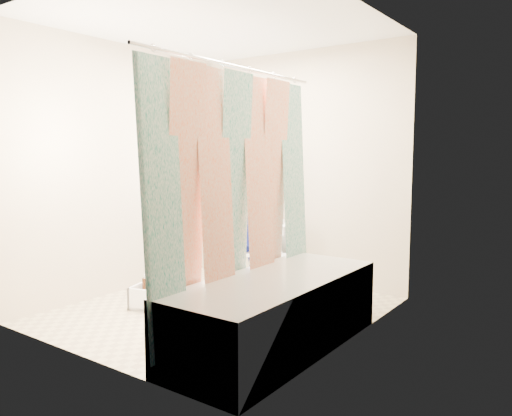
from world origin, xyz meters
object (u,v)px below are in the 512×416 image
Objects in this scene: toilet at (271,259)px; plumber at (239,200)px; bathtub at (275,311)px; cleaning_caddy at (153,298)px.

plumber is at bearing -171.68° from toilet.
bathtub reaches higher than cleaning_caddy.
bathtub is 1.38m from cleaning_caddy.
bathtub is at bearing -67.25° from toilet.
plumber reaches higher than cleaning_caddy.
cleaning_caddy is (-1.37, 0.12, -0.18)m from bathtub.
toilet reaches higher than cleaning_caddy.
cleaning_caddy is at bearing -20.75° from plumber.
cleaning_caddy is at bearing -131.30° from toilet.
bathtub is at bearing -21.10° from cleaning_caddy.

